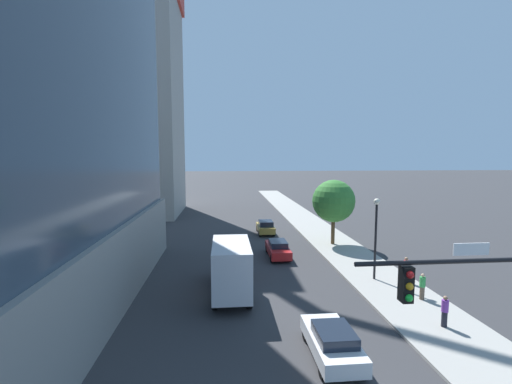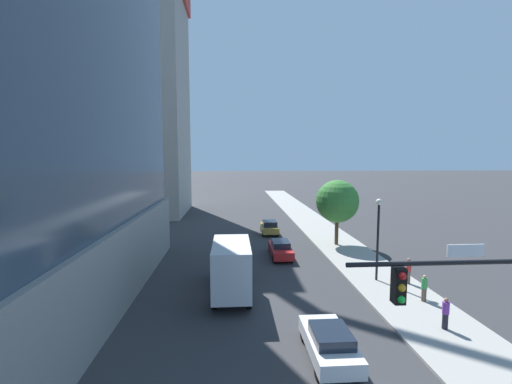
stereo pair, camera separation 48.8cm
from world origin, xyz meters
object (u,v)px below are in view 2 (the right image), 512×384
Objects in this scene: construction_building at (140,88)px; pedestrian_green_shirt at (424,288)px; street_lamp at (378,227)px; car_red at (280,249)px; box_truck at (232,265)px; traffic_light_pole at (468,308)px; pedestrian_purple_shirt at (446,313)px; car_gold at (269,227)px; pedestrian_red_shirt at (408,271)px; street_tree at (337,201)px; car_white at (329,342)px.

pedestrian_green_shirt is (25.13, -34.93, -17.97)m from construction_building.
car_red is (-5.88, 6.49, -3.19)m from street_lamp.
box_truck is at bearing -117.96° from car_red.
box_truck is (-6.89, 12.16, -2.45)m from traffic_light_pole.
box_truck is (13.64, -32.80, -16.99)m from construction_building.
pedestrian_purple_shirt is (24.35, -38.24, -17.97)m from construction_building.
street_lamp is 16.97m from car_gold.
car_red is at bearing -90.00° from car_gold.
pedestrian_purple_shirt is at bearing -101.91° from pedestrian_red_shirt.
traffic_light_pole is 23.81m from street_tree.
box_truck is 11.74m from pedestrian_green_shirt.
car_white is at bearing -90.00° from car_red.
construction_building is 27.28× the size of pedestrian_green_shirt.
car_white is at bearing -123.61° from street_lamp.
pedestrian_red_shirt reaches higher than car_red.
street_lamp is 7.60m from pedestrian_purple_shirt.
box_truck reaches higher than pedestrian_red_shirt.
street_tree is 15.56m from box_truck.
street_tree is (23.92, -21.39, -14.52)m from construction_building.
traffic_light_pole is 20.68m from car_red.
car_white is (-5.88, -8.85, -3.19)m from street_lamp.
construction_building is 10.74× the size of car_gold.
construction_building is at bearing 125.84° from car_red.
street_tree reaches higher than box_truck.
pedestrian_green_shirt reaches higher than car_gold.
traffic_light_pole reaches higher than box_truck.
traffic_light_pole is at bearing -84.86° from car_gold.
traffic_light_pole is at bearing -98.20° from street_tree.
pedestrian_purple_shirt reaches higher than car_red.
street_lamp is 9.32m from car_red.
car_white is 0.60× the size of box_truck.
street_tree is at bearing -41.80° from construction_building.
pedestrian_red_shirt is at bearing 3.42° from box_truck.
street_lamp is at bearing 156.53° from pedestrian_red_shirt.
pedestrian_red_shirt is (7.75, -7.30, 0.33)m from car_red.
box_truck reaches higher than pedestrian_purple_shirt.
car_white is at bearing -133.96° from pedestrian_red_shirt.
car_gold is at bearing 95.14° from traffic_light_pole.
box_truck is (-4.26, -8.02, 1.22)m from car_red.
car_gold is 2.32× the size of pedestrian_red_shirt.
pedestrian_green_shirt is at bearing 76.64° from pedestrian_purple_shirt.
box_truck is (-10.28, -11.41, -2.47)m from street_tree.
construction_building reaches higher than box_truck.
street_lamp is at bearing -52.75° from construction_building.
street_tree is 3.96× the size of pedestrian_green_shirt.
car_white is 8.56m from box_truck.
car_gold is (-2.63, 29.29, -3.63)m from traffic_light_pole.
construction_building is at bearing 114.54° from traffic_light_pole.
car_white is at bearing -107.84° from street_tree.
construction_building is 9.47× the size of car_red.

